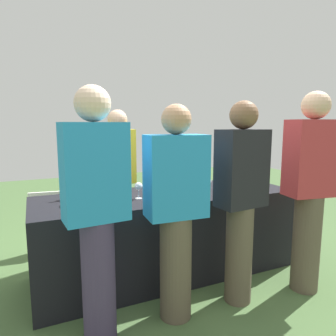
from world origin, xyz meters
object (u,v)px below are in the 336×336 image
at_px(wine_bottle_3, 205,175).
at_px(guest_1, 176,208).
at_px(guest_0, 96,208).
at_px(guest_3, 310,186).
at_px(server_pouring, 119,175).
at_px(wine_bottle_1, 97,185).
at_px(wine_glass_2, 208,182).
at_px(guest_2, 241,196).
at_px(wine_glass_1, 139,187).
at_px(wine_glass_0, 107,193).
at_px(menu_board, 52,222).
at_px(wine_glass_3, 235,180).
at_px(ice_bucket, 91,190).
at_px(wine_bottle_2, 186,178).
at_px(wine_bottle_0, 77,187).

distance_m(wine_bottle_3, guest_1, 1.15).
bearing_deg(guest_0, guest_3, -8.66).
height_order(server_pouring, guest_3, guest_3).
xyz_separation_m(wine_bottle_1, wine_glass_2, (1.05, -0.22, -0.02)).
xyz_separation_m(guest_1, guest_2, (0.56, -0.02, 0.03)).
bearing_deg(wine_glass_2, guest_2, -97.42).
xyz_separation_m(wine_glass_1, guest_3, (1.30, -0.73, 0.03)).
relative_size(wine_glass_0, guest_1, 0.09).
bearing_deg(guest_1, guest_3, -1.95).
relative_size(guest_3, menu_board, 2.46).
bearing_deg(wine_glass_3, menu_board, 146.28).
relative_size(wine_glass_3, menu_board, 0.20).
distance_m(wine_bottle_1, wine_glass_1, 0.40).
height_order(wine_bottle_1, wine_glass_1, wine_bottle_1).
distance_m(wine_glass_0, menu_board, 1.31).
bearing_deg(guest_1, server_pouring, 96.04).
bearing_deg(wine_bottle_3, wine_glass_1, -163.44).
bearing_deg(server_pouring, wine_glass_3, 146.37).
distance_m(wine_glass_3, guest_0, 1.60).
distance_m(ice_bucket, guest_3, 1.88).
relative_size(server_pouring, guest_3, 0.93).
bearing_deg(wine_glass_3, wine_glass_1, 176.25).
bearing_deg(wine_glass_0, guest_3, -22.58).
bearing_deg(wine_glass_3, wine_bottle_2, 147.30).
bearing_deg(wine_glass_0, wine_bottle_3, 15.39).
bearing_deg(guest_3, menu_board, 147.98).
height_order(wine_glass_3, ice_bucket, ice_bucket).
xyz_separation_m(wine_bottle_3, ice_bucket, (-1.27, -0.22, -0.02)).
bearing_deg(guest_3, guest_2, -178.53).
distance_m(guest_0, menu_board, 1.78).
xyz_separation_m(wine_bottle_3, guest_3, (0.45, -0.98, 0.02)).
bearing_deg(menu_board, guest_3, -34.38).
bearing_deg(guest_2, wine_bottle_0, 136.88).
distance_m(wine_glass_0, guest_0, 0.58).
bearing_deg(guest_2, wine_glass_0, 143.43).
xyz_separation_m(wine_bottle_1, guest_1, (0.41, -0.84, -0.05)).
bearing_deg(wine_bottle_0, wine_bottle_3, 0.14).
bearing_deg(wine_glass_1, wine_glass_3, -3.75).
xyz_separation_m(wine_bottle_3, guest_0, (-1.35, -0.86, 0.01)).
relative_size(wine_glass_1, ice_bucket, 0.71).
xyz_separation_m(wine_glass_0, wine_glass_3, (1.30, -0.00, 0.01)).
xyz_separation_m(wine_glass_0, guest_1, (0.38, -0.54, -0.04)).
bearing_deg(wine_bottle_3, wine_glass_0, -164.61).
xyz_separation_m(ice_bucket, menu_board, (-0.27, 1.03, -0.55)).
relative_size(wine_bottle_3, guest_1, 0.20).
xyz_separation_m(wine_glass_2, wine_glass_3, (0.28, -0.07, 0.01)).
bearing_deg(wine_bottle_2, menu_board, 145.95).
bearing_deg(menu_board, wine_glass_2, -29.05).
distance_m(guest_1, menu_board, 1.91).
xyz_separation_m(wine_bottle_1, server_pouring, (0.35, 0.54, -0.02)).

